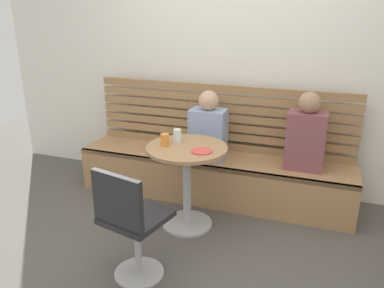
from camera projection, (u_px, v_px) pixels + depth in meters
The scene contains 11 objects.
ground at pixel (166, 267), 2.90m from camera, with size 8.00×8.00×0.00m, color #514C47.
back_wall at pixel (228, 47), 3.87m from camera, with size 5.20×0.10×2.90m, color white.
booth_bench at pixel (213, 177), 3.89m from camera, with size 2.70×0.52×0.44m.
booth_backrest at pixel (221, 117), 3.92m from camera, with size 2.65×0.04×0.67m.
cafe_table at pixel (187, 171), 3.29m from camera, with size 0.68×0.68×0.74m.
white_chair at pixel (130, 222), 2.62m from camera, with size 0.48×0.48×0.85m.
person_adult at pixel (306, 135), 3.45m from camera, with size 0.34×0.22×0.71m.
person_child_left at pixel (208, 129), 3.71m from camera, with size 0.34×0.22×0.66m.
cup_tumbler_orange at pixel (165, 140), 3.23m from camera, with size 0.07×0.07×0.10m, color orange.
cup_water_clear at pixel (177, 135), 3.32m from camera, with size 0.07×0.07×0.11m, color white.
plate_small at pixel (202, 151), 3.10m from camera, with size 0.17×0.17×0.01m, color #DB4C42.
Camera 1 is at (1.00, -2.22, 1.84)m, focal length 36.36 mm.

